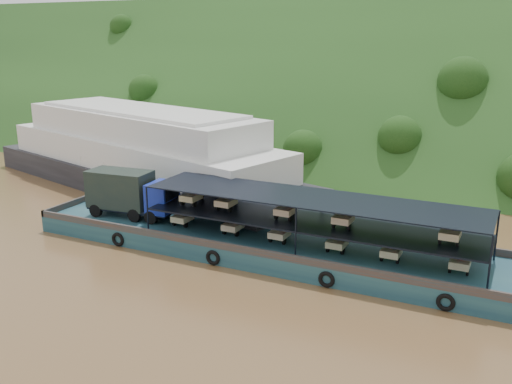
% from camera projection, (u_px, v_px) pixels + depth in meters
% --- Properties ---
extents(ground, '(160.00, 160.00, 0.00)m').
position_uv_depth(ground, '(263.00, 247.00, 41.49)').
color(ground, brown).
rests_on(ground, ground).
extents(hillside, '(140.00, 39.60, 39.60)m').
position_uv_depth(hillside, '(383.00, 156.00, 72.66)').
color(hillside, '#1C3B15').
rests_on(hillside, ground).
extents(cargo_barge, '(35.00, 7.18, 4.79)m').
position_uv_depth(cargo_barge, '(248.00, 235.00, 40.63)').
color(cargo_barge, '#143346').
rests_on(cargo_barge, ground).
extents(passenger_ferry, '(40.82, 20.29, 8.02)m').
position_uv_depth(passenger_ferry, '(141.00, 154.00, 56.81)').
color(passenger_ferry, black).
rests_on(passenger_ferry, ground).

